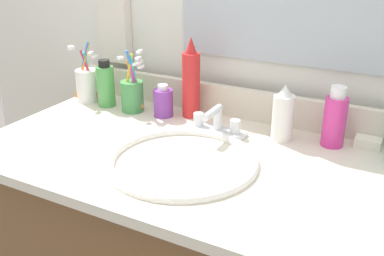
% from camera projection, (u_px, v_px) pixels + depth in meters
% --- Properties ---
extents(countertop, '(1.11, 0.59, 0.03)m').
position_uv_depth(countertop, '(192.00, 159.00, 1.11)').
color(countertop, beige).
rests_on(countertop, vanity_cabinet).
extents(backsplash, '(1.11, 0.02, 0.09)m').
position_uv_depth(backsplash, '(237.00, 102.00, 1.31)').
color(backsplash, beige).
rests_on(backsplash, countertop).
extents(back_wall, '(2.21, 0.04, 1.30)m').
position_uv_depth(back_wall, '(242.00, 162.00, 1.46)').
color(back_wall, silver).
rests_on(back_wall, ground_plane).
extents(hand_towel, '(0.11, 0.04, 0.22)m').
position_uv_depth(hand_towel, '(115.00, 28.00, 1.46)').
color(hand_towel, silver).
extents(sink_basin, '(0.37, 0.37, 0.11)m').
position_uv_depth(sink_basin, '(181.00, 174.00, 1.07)').
color(sink_basin, white).
rests_on(sink_basin, countertop).
extents(faucet, '(0.16, 0.10, 0.08)m').
position_uv_depth(faucet, '(215.00, 124.00, 1.21)').
color(faucet, silver).
rests_on(faucet, countertop).
extents(bottle_soap_pink, '(0.06, 0.06, 0.16)m').
position_uv_depth(bottle_soap_pink, '(335.00, 119.00, 1.12)').
color(bottle_soap_pink, '#D8338C').
rests_on(bottle_soap_pink, countertop).
extents(bottle_cream_purple, '(0.06, 0.06, 0.10)m').
position_uv_depth(bottle_cream_purple, '(163.00, 102.00, 1.32)').
color(bottle_cream_purple, '#7A3899').
rests_on(bottle_cream_purple, countertop).
extents(bottle_lotion_white, '(0.06, 0.06, 0.15)m').
position_uv_depth(bottle_lotion_white, '(283.00, 115.00, 1.15)').
color(bottle_lotion_white, white).
rests_on(bottle_lotion_white, countertop).
extents(bottle_toner_green, '(0.06, 0.06, 0.15)m').
position_uv_depth(bottle_toner_green, '(106.00, 85.00, 1.39)').
color(bottle_toner_green, '#4C9E4C').
rests_on(bottle_toner_green, countertop).
extents(bottle_spray_red, '(0.05, 0.05, 0.24)m').
position_uv_depth(bottle_spray_red, '(191.00, 82.00, 1.30)').
color(bottle_spray_red, red).
rests_on(bottle_spray_red, countertop).
extents(cup_white_ceramic, '(0.09, 0.07, 0.19)m').
position_uv_depth(cup_white_ceramic, '(87.00, 84.00, 1.44)').
color(cup_white_ceramic, white).
rests_on(cup_white_ceramic, countertop).
extents(cup_green, '(0.08, 0.08, 0.19)m').
position_uv_depth(cup_green, '(133.00, 94.00, 1.36)').
color(cup_green, '#3F8C47').
rests_on(cup_green, countertop).
extents(soap_bar, '(0.06, 0.04, 0.02)m').
position_uv_depth(soap_bar, '(368.00, 142.00, 1.14)').
color(soap_bar, white).
rests_on(soap_bar, countertop).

